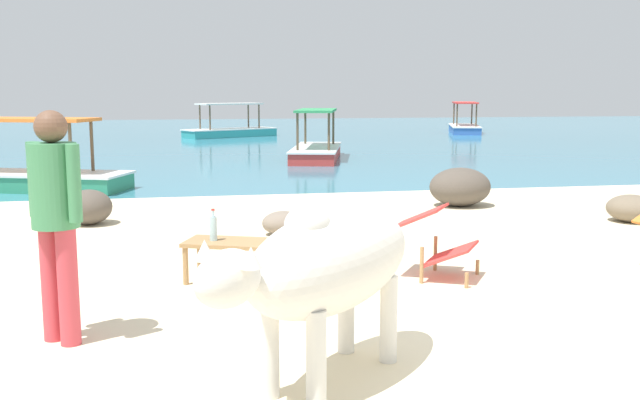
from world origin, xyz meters
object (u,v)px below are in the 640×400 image
Objects in this scene: cow at (328,264)px; boat_red at (316,149)px; bottle at (213,228)px; boat_blue at (464,126)px; person_standing at (55,209)px; boat_green at (27,174)px; deck_chair_near at (435,237)px; boat_teal at (230,130)px; low_bench_table at (227,247)px.

boat_red is at bearing -146.58° from cow.
boat_blue reaches higher than bottle.
boat_red is at bearing 159.23° from boat_blue.
person_standing is at bearing -127.83° from bottle.
cow is at bearing -76.44° from bottle.
person_standing is at bearing -57.05° from boat_green.
deck_chair_near is 21.43m from boat_teal.
person_standing is at bearing -77.30° from cow.
person_standing reaches higher than low_bench_table.
boat_teal is at bearing 86.18° from bottle.
bottle is 0.18× the size of person_standing.
person_standing is at bearing 56.25° from boat_teal.
bottle is 24.80m from boat_blue.
deck_chair_near is 0.24× the size of boat_blue.
boat_blue is at bearing 62.88° from bottle.
person_standing is at bearing 169.89° from boat_blue.
boat_blue is (9.26, 22.31, -0.13)m from deck_chair_near.
cow is 2.52m from bottle.
deck_chair_near is 8.88m from boat_green.
boat_red reaches higher than bottle.
boat_blue is (11.31, 22.08, -0.25)m from bottle.
low_bench_table is 21.25m from boat_teal.
boat_teal reaches higher than low_bench_table.
low_bench_table is at bearing -45.72° from boat_green.
deck_chair_near is at bearing -170.05° from cow.
boat_red is at bearing 118.42° from deck_chair_near.
boat_teal reaches higher than deck_chair_near.
deck_chair_near reaches higher than low_bench_table.
deck_chair_near is at bearing 15.35° from low_bench_table.
cow is at bearing 60.62° from boat_teal.
cow is 1.99m from person_standing.
boat_red and boat_green have the same top height.
deck_chair_near is at bearing 9.51° from boat_red.
boat_blue is 13.21m from boat_red.
cow is 0.45× the size of boat_teal.
cow reaches higher than bottle.
cow reaches higher than low_bench_table.
low_bench_table is 0.23× the size of boat_green.
bottle is 21.23m from boat_teal.
boat_blue is 1.00× the size of boat_green.
deck_chair_near is at bearing -34.89° from boat_green.
deck_chair_near is 12.02m from boat_red.
boat_blue and boat_red have the same top height.
boat_green reaches higher than low_bench_table.
bottle is at bearing 58.80° from boat_teal.
boat_blue is (11.18, 22.10, -0.07)m from low_bench_table.
person_standing is 0.42× the size of boat_green.
boat_green is at bearing 158.57° from deck_chair_near.
deck_chair_near reaches higher than bottle.
bottle is (-0.12, 0.03, 0.18)m from low_bench_table.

